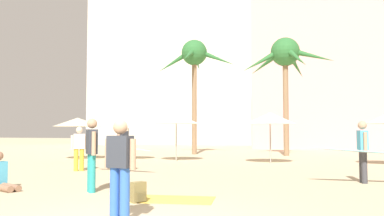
{
  "coord_description": "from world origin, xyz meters",
  "views": [
    {
      "loc": [
        2.72,
        -5.68,
        1.48
      ],
      "look_at": [
        -0.54,
        5.33,
        2.12
      ],
      "focal_mm": 37.5,
      "sensor_mm": 36.0,
      "label": 1
    }
  ],
  "objects_px": {
    "cafe_umbrella_2": "(270,118)",
    "person_mid_center": "(120,166)",
    "cafe_umbrella_4": "(128,123)",
    "palm_tree_center": "(194,59)",
    "beach_towel": "(174,200)",
    "palm_tree_left": "(285,58)",
    "person_near_left": "(121,146)",
    "person_far_left": "(79,147)",
    "cafe_umbrella_3": "(176,119)",
    "cafe_umbrella_0": "(78,122)",
    "person_mid_left": "(92,151)",
    "person_far_right": "(363,150)",
    "backpack": "(138,193)",
    "person_near_right": "(1,177)"
  },
  "relations": [
    {
      "from": "cafe_umbrella_4",
      "to": "person_mid_center",
      "type": "height_order",
      "value": "cafe_umbrella_4"
    },
    {
      "from": "palm_tree_center",
      "to": "beach_towel",
      "type": "height_order",
      "value": "palm_tree_center"
    },
    {
      "from": "cafe_umbrella_2",
      "to": "person_mid_center",
      "type": "height_order",
      "value": "cafe_umbrella_2"
    },
    {
      "from": "backpack",
      "to": "person_near_right",
      "type": "xyz_separation_m",
      "value": [
        -4.03,
        0.66,
        0.12
      ]
    },
    {
      "from": "cafe_umbrella_3",
      "to": "person_far_right",
      "type": "xyz_separation_m",
      "value": [
        7.7,
        -6.41,
        -1.11
      ]
    },
    {
      "from": "person_far_left",
      "to": "palm_tree_center",
      "type": "bearing_deg",
      "value": 138.0
    },
    {
      "from": "cafe_umbrella_4",
      "to": "person_far_left",
      "type": "xyz_separation_m",
      "value": [
        0.76,
        -5.7,
        -0.97
      ]
    },
    {
      "from": "person_mid_left",
      "to": "person_near_right",
      "type": "bearing_deg",
      "value": -34.09
    },
    {
      "from": "person_near_left",
      "to": "person_mid_center",
      "type": "bearing_deg",
      "value": -53.47
    },
    {
      "from": "palm_tree_left",
      "to": "person_mid_center",
      "type": "relative_size",
      "value": 4.19
    },
    {
      "from": "cafe_umbrella_0",
      "to": "person_far_right",
      "type": "relative_size",
      "value": 0.88
    },
    {
      "from": "cafe_umbrella_2",
      "to": "person_mid_left",
      "type": "distance_m",
      "value": 10.36
    },
    {
      "from": "cafe_umbrella_3",
      "to": "person_near_left",
      "type": "height_order",
      "value": "cafe_umbrella_3"
    },
    {
      "from": "cafe_umbrella_3",
      "to": "person_mid_center",
      "type": "height_order",
      "value": "cafe_umbrella_3"
    },
    {
      "from": "cafe_umbrella_4",
      "to": "person_far_right",
      "type": "relative_size",
      "value": 0.75
    },
    {
      "from": "palm_tree_center",
      "to": "person_near_left",
      "type": "relative_size",
      "value": 2.7
    },
    {
      "from": "beach_towel",
      "to": "backpack",
      "type": "xyz_separation_m",
      "value": [
        -0.6,
        -0.5,
        0.19
      ]
    },
    {
      "from": "palm_tree_left",
      "to": "person_near_left",
      "type": "distance_m",
      "value": 13.02
    },
    {
      "from": "cafe_umbrella_0",
      "to": "person_mid_center",
      "type": "bearing_deg",
      "value": -54.94
    },
    {
      "from": "backpack",
      "to": "person_far_right",
      "type": "relative_size",
      "value": 0.15
    },
    {
      "from": "person_near_right",
      "to": "person_far_left",
      "type": "distance_m",
      "value": 4.68
    },
    {
      "from": "palm_tree_left",
      "to": "person_mid_center",
      "type": "height_order",
      "value": "palm_tree_left"
    },
    {
      "from": "cafe_umbrella_2",
      "to": "cafe_umbrella_4",
      "type": "bearing_deg",
      "value": 177.89
    },
    {
      "from": "cafe_umbrella_3",
      "to": "person_near_right",
      "type": "relative_size",
      "value": 2.15
    },
    {
      "from": "palm_tree_center",
      "to": "beach_towel",
      "type": "relative_size",
      "value": 4.2
    },
    {
      "from": "palm_tree_left",
      "to": "person_mid_center",
      "type": "distance_m",
      "value": 18.65
    },
    {
      "from": "cafe_umbrella_2",
      "to": "palm_tree_left",
      "type": "bearing_deg",
      "value": 85.92
    },
    {
      "from": "palm_tree_left",
      "to": "person_far_left",
      "type": "xyz_separation_m",
      "value": [
        -6.78,
        -10.99,
        -4.82
      ]
    },
    {
      "from": "palm_tree_left",
      "to": "person_near_right",
      "type": "distance_m",
      "value": 17.57
    },
    {
      "from": "person_mid_center",
      "to": "person_far_left",
      "type": "distance_m",
      "value": 8.65
    },
    {
      "from": "person_far_right",
      "to": "backpack",
      "type": "bearing_deg",
      "value": 33.03
    },
    {
      "from": "beach_towel",
      "to": "person_near_left",
      "type": "xyz_separation_m",
      "value": [
        -3.6,
        4.74,
        0.92
      ]
    },
    {
      "from": "palm_tree_left",
      "to": "cafe_umbrella_3",
      "type": "xyz_separation_m",
      "value": [
        -4.94,
        -5.37,
        -3.66
      ]
    },
    {
      "from": "palm_tree_left",
      "to": "backpack",
      "type": "height_order",
      "value": "palm_tree_left"
    },
    {
      "from": "backpack",
      "to": "person_mid_left",
      "type": "height_order",
      "value": "person_mid_left"
    },
    {
      "from": "palm_tree_left",
      "to": "cafe_umbrella_4",
      "type": "relative_size",
      "value": 3.27
    },
    {
      "from": "palm_tree_left",
      "to": "cafe_umbrella_3",
      "type": "bearing_deg",
      "value": -132.58
    },
    {
      "from": "person_mid_center",
      "to": "beach_towel",
      "type": "bearing_deg",
      "value": 5.6
    },
    {
      "from": "person_far_right",
      "to": "cafe_umbrella_0",
      "type": "bearing_deg",
      "value": -34.58
    },
    {
      "from": "cafe_umbrella_3",
      "to": "backpack",
      "type": "distance_m",
      "value": 11.4
    },
    {
      "from": "cafe_umbrella_3",
      "to": "cafe_umbrella_4",
      "type": "bearing_deg",
      "value": 178.05
    },
    {
      "from": "person_mid_left",
      "to": "person_mid_center",
      "type": "bearing_deg",
      "value": 87.38
    },
    {
      "from": "palm_tree_left",
      "to": "person_near_left",
      "type": "height_order",
      "value": "palm_tree_left"
    },
    {
      "from": "person_far_right",
      "to": "person_near_left",
      "type": "bearing_deg",
      "value": -15.39
    },
    {
      "from": "person_far_right",
      "to": "person_far_left",
      "type": "relative_size",
      "value": 1.75
    },
    {
      "from": "cafe_umbrella_0",
      "to": "person_mid_left",
      "type": "relative_size",
      "value": 1.41
    },
    {
      "from": "palm_tree_center",
      "to": "person_mid_left",
      "type": "xyz_separation_m",
      "value": [
        1.85,
        -15.23,
        -4.96
      ]
    },
    {
      "from": "cafe_umbrella_4",
      "to": "palm_tree_center",
      "type": "bearing_deg",
      "value": 69.19
    },
    {
      "from": "cafe_umbrella_4",
      "to": "person_near_right",
      "type": "height_order",
      "value": "cafe_umbrella_4"
    },
    {
      "from": "palm_tree_left",
      "to": "cafe_umbrella_0",
      "type": "xyz_separation_m",
      "value": [
        -10.14,
        -5.82,
        -3.81
      ]
    }
  ]
}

